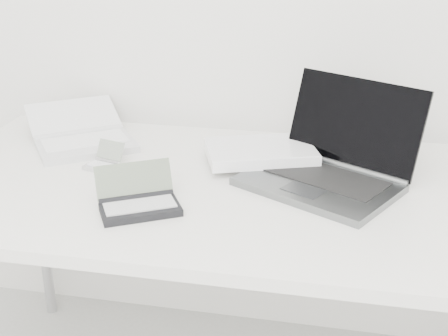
% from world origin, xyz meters
% --- Properties ---
extents(desk, '(1.60, 0.80, 0.73)m').
position_xyz_m(desk, '(0.00, 1.55, 0.68)').
color(desk, white).
rests_on(desk, ground).
extents(laptop_large, '(0.58, 0.46, 0.24)m').
position_xyz_m(laptop_large, '(0.15, 1.65, 0.77)').
color(laptop_large, slate).
rests_on(laptop_large, desk).
extents(netbook_open_white, '(0.41, 0.43, 0.08)m').
position_xyz_m(netbook_open_white, '(-0.50, 1.75, 0.75)').
color(netbook_open_white, silver).
rests_on(netbook_open_white, desk).
extents(pda_silver, '(0.10, 0.11, 0.06)m').
position_xyz_m(pda_silver, '(-0.37, 1.59, 0.74)').
color(pda_silver, silver).
rests_on(pda_silver, desk).
extents(palmtop_charcoal, '(0.22, 0.20, 0.09)m').
position_xyz_m(palmtop_charcoal, '(-0.20, 1.37, 0.75)').
color(palmtop_charcoal, black).
rests_on(palmtop_charcoal, desk).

